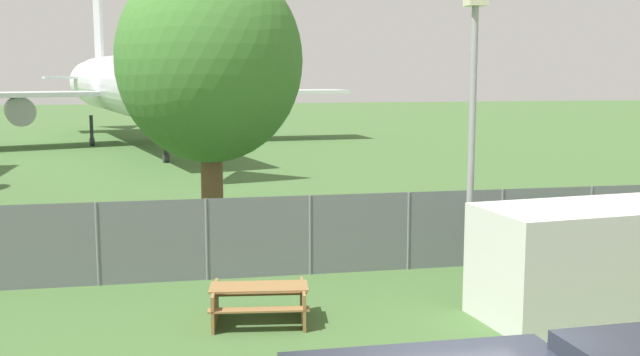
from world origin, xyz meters
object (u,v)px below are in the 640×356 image
object	(u,v)px
portable_cabin	(595,261)
tree_near_hangar	(210,61)
airplane	(130,85)
picnic_bench_near_cabin	(259,299)

from	to	relation	value
portable_cabin	tree_near_hangar	bearing A→B (deg)	126.27
airplane	tree_near_hangar	bearing A→B (deg)	-5.97
portable_cabin	picnic_bench_near_cabin	world-z (taller)	portable_cabin
airplane	tree_near_hangar	size ratio (longest dim) A/B	4.97
airplane	tree_near_hangar	world-z (taller)	airplane
picnic_bench_near_cabin	airplane	bearing A→B (deg)	96.41
airplane	portable_cabin	xyz separation A→B (m)	(11.19, -39.78, -3.03)
tree_near_hangar	airplane	bearing A→B (deg)	96.87
airplane	portable_cabin	bearing A→B (deg)	2.87
portable_cabin	tree_near_hangar	distance (m)	11.59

